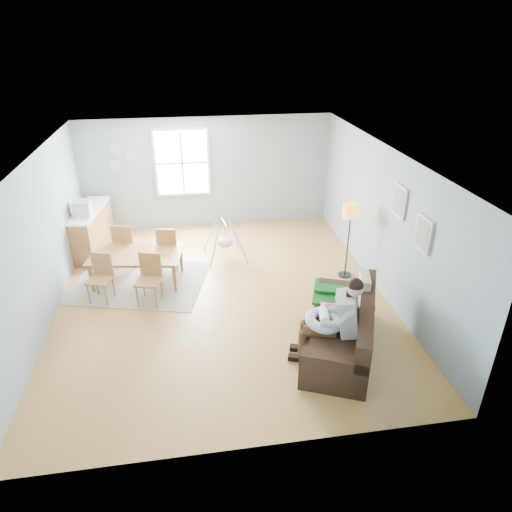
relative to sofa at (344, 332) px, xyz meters
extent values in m
cube|color=#B0823E|center=(-1.73, 1.84, -0.35)|extent=(8.40, 9.40, 0.08)
cube|color=white|center=(-1.73, 1.84, 2.69)|extent=(8.40, 9.40, 0.60)
cube|color=#7F99A6|center=(-1.73, 6.50, 1.04)|extent=(8.40, 0.08, 3.90)
cube|color=#7F99A6|center=(-1.73, -2.82, 1.04)|extent=(8.40, 0.08, 3.90)
cube|color=#7F99A6|center=(2.43, 1.84, 1.04)|extent=(0.08, 9.40, 3.90)
cube|color=silver|center=(-2.33, 5.31, 1.34)|extent=(1.32, 0.06, 1.62)
cube|color=white|center=(-2.33, 5.28, 1.34)|extent=(1.20, 0.02, 1.50)
cube|color=silver|center=(-2.33, 5.27, 1.34)|extent=(1.20, 0.03, 0.04)
cube|color=silver|center=(-2.33, 5.27, 1.34)|extent=(0.04, 0.03, 1.50)
cube|color=silver|center=(1.24, 0.34, 1.44)|extent=(0.04, 0.44, 0.54)
cube|color=slate|center=(1.21, 0.34, 1.44)|extent=(0.01, 0.36, 0.46)
cube|color=silver|center=(1.24, 1.24, 1.64)|extent=(0.04, 0.44, 0.54)
cube|color=slate|center=(1.21, 1.24, 1.64)|extent=(0.01, 0.36, 0.46)
cylinder|color=#8A9EA6|center=(-3.83, 5.31, 1.74)|extent=(0.24, 0.02, 0.24)
cylinder|color=#8A9EA6|center=(-3.48, 5.31, 1.54)|extent=(0.26, 0.02, 0.26)
cylinder|color=#8A9EA6|center=(-3.88, 5.31, 1.34)|extent=(0.28, 0.02, 0.28)
cube|color=black|center=(-0.06, 0.03, -0.09)|extent=(1.74, 2.39, 0.44)
cube|color=black|center=(0.28, -0.12, 0.35)|extent=(1.06, 2.10, 0.45)
cube|color=black|center=(-0.45, -0.89, 0.21)|extent=(0.95, 0.57, 0.17)
cube|color=black|center=(0.34, 0.94, 0.21)|extent=(0.95, 0.57, 0.17)
cube|color=#124F1D|center=(0.21, 0.71, 0.25)|extent=(1.22, 1.13, 0.04)
cube|color=#BFA992|center=(0.44, 0.44, 0.48)|extent=(0.27, 0.52, 0.50)
cube|color=#9C9C9E|center=(-0.09, -0.29, 0.55)|extent=(0.51, 0.57, 0.64)
sphere|color=tan|center=(-0.03, -0.31, 0.97)|extent=(0.23, 0.23, 0.23)
sphere|color=black|center=(-0.03, -0.31, 1.02)|extent=(0.22, 0.22, 0.22)
cylinder|color=#3B2315|center=(-0.49, -0.27, 0.25)|extent=(0.52, 0.32, 0.17)
cylinder|color=#3B2315|center=(-0.41, -0.05, 0.25)|extent=(0.52, 0.32, 0.17)
cylinder|color=#3B2315|center=(-0.71, -0.20, -0.04)|extent=(0.14, 0.14, 0.54)
cylinder|color=#3B2315|center=(-0.63, 0.02, -0.04)|extent=(0.14, 0.14, 0.54)
cube|color=black|center=(-0.79, -0.17, -0.27)|extent=(0.28, 0.18, 0.08)
cube|color=black|center=(-0.71, 0.05, -0.27)|extent=(0.28, 0.18, 0.08)
torus|color=#A9BBD4|center=(-0.40, -0.17, 0.37)|extent=(0.79, 0.78, 0.23)
cylinder|color=white|center=(-0.40, -0.17, 0.47)|extent=(0.20, 0.34, 0.14)
sphere|color=tan|center=(-0.35, 0.01, 0.49)|extent=(0.12, 0.12, 0.12)
cube|color=white|center=(0.07, 0.19, 0.42)|extent=(0.34, 0.35, 0.38)
sphere|color=tan|center=(0.10, 0.18, 0.68)|extent=(0.18, 0.18, 0.18)
sphere|color=black|center=(0.10, 0.18, 0.72)|extent=(0.18, 0.18, 0.18)
cylinder|color=#E53876|center=(-0.19, 0.24, 0.25)|extent=(0.33, 0.22, 0.09)
cylinder|color=#E53876|center=(-0.12, 0.37, 0.25)|extent=(0.33, 0.22, 0.09)
cylinder|color=#E53876|center=(-0.32, 0.30, 0.07)|extent=(0.08, 0.08, 0.32)
cylinder|color=#E53876|center=(-0.26, 0.43, 0.07)|extent=(0.08, 0.08, 0.32)
cylinder|color=black|center=(0.81, 2.25, -0.30)|extent=(0.28, 0.28, 0.03)
cylinder|color=black|center=(0.81, 2.25, 0.37)|extent=(0.03, 0.03, 1.38)
cylinder|color=orange|center=(0.81, 2.25, 1.11)|extent=(0.31, 0.31, 0.28)
cube|color=silver|center=(-0.10, -0.53, -0.05)|extent=(0.57, 0.54, 0.53)
cube|color=black|center=(-0.30, -0.59, -0.05)|extent=(0.13, 0.35, 0.42)
cube|color=gray|center=(-3.33, 2.63, -0.31)|extent=(2.95, 2.52, 0.01)
imported|color=brown|center=(-3.33, 2.63, -0.01)|extent=(1.89, 1.25, 0.62)
cube|color=brown|center=(-3.95, 2.05, 0.12)|extent=(0.51, 0.51, 0.04)
cube|color=brown|center=(-3.90, 2.23, 0.36)|extent=(0.38, 0.15, 0.45)
cylinder|color=brown|center=(-4.16, 1.95, -0.10)|extent=(0.04, 0.04, 0.44)
cylinder|color=brown|center=(-3.85, 1.85, -0.10)|extent=(0.04, 0.04, 0.44)
cylinder|color=brown|center=(-4.06, 2.26, -0.10)|extent=(0.04, 0.04, 0.44)
cylinder|color=brown|center=(-3.75, 2.16, -0.10)|extent=(0.04, 0.04, 0.44)
cube|color=brown|center=(-3.07, 1.82, 0.14)|extent=(0.53, 0.53, 0.04)
cube|color=brown|center=(-3.02, 2.00, 0.39)|extent=(0.40, 0.15, 0.46)
cylinder|color=brown|center=(-3.28, 1.70, -0.09)|extent=(0.04, 0.04, 0.45)
cylinder|color=brown|center=(-2.95, 1.61, -0.09)|extent=(0.04, 0.04, 0.45)
cylinder|color=brown|center=(-3.19, 2.03, -0.09)|extent=(0.04, 0.04, 0.45)
cylinder|color=brown|center=(-2.86, 1.94, -0.09)|extent=(0.04, 0.04, 0.45)
cube|color=brown|center=(-3.59, 3.43, 0.16)|extent=(0.52, 0.52, 0.04)
cube|color=brown|center=(-3.63, 3.23, 0.42)|extent=(0.42, 0.12, 0.49)
cylinder|color=brown|center=(-3.38, 3.57, -0.08)|extent=(0.04, 0.04, 0.47)
cylinder|color=brown|center=(-3.73, 3.64, -0.08)|extent=(0.04, 0.04, 0.47)
cylinder|color=brown|center=(-3.45, 3.22, -0.08)|extent=(0.04, 0.04, 0.47)
cylinder|color=brown|center=(-3.80, 3.29, -0.08)|extent=(0.04, 0.04, 0.47)
cube|color=brown|center=(-2.71, 3.20, 0.14)|extent=(0.51, 0.51, 0.04)
cube|color=brown|center=(-2.75, 3.01, 0.40)|extent=(0.41, 0.12, 0.47)
cylinder|color=brown|center=(-2.50, 3.33, -0.09)|extent=(0.04, 0.04, 0.46)
cylinder|color=brown|center=(-2.84, 3.40, -0.09)|extent=(0.04, 0.04, 0.46)
cylinder|color=brown|center=(-2.57, 2.99, -0.09)|extent=(0.04, 0.04, 0.46)
cylinder|color=brown|center=(-2.91, 3.06, -0.09)|extent=(0.04, 0.04, 0.46)
cube|color=brown|center=(-4.43, 4.27, 0.16)|extent=(0.71, 1.77, 0.96)
cube|color=silver|center=(-4.43, 4.27, 0.65)|extent=(0.75, 1.81, 0.04)
cube|color=#BABABF|center=(-4.46, 3.93, 0.83)|extent=(0.37, 0.35, 0.33)
cube|color=black|center=(-4.62, 3.94, 0.83)|extent=(0.04, 0.27, 0.23)
cylinder|color=#BABABF|center=(-1.53, 3.43, 0.53)|extent=(0.09, 0.48, 0.04)
ellipsoid|color=beige|center=(-1.53, 3.43, 0.05)|extent=(0.35, 0.35, 0.21)
cylinder|color=#BABABF|center=(-1.53, 3.43, 0.29)|extent=(0.01, 0.01, 0.39)
cylinder|color=#BABABF|center=(-1.77, 3.13, 0.12)|extent=(0.27, 0.34, 0.85)
cylinder|color=#BABABF|center=(-1.23, 3.20, 0.12)|extent=(0.33, 0.28, 0.85)
cylinder|color=#BABABF|center=(-1.83, 3.67, 0.12)|extent=(0.33, 0.28, 0.85)
cylinder|color=#BABABF|center=(-1.30, 3.73, 0.12)|extent=(0.27, 0.34, 0.85)
camera|label=1|loc=(-2.26, -5.50, 4.28)|focal=32.00mm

